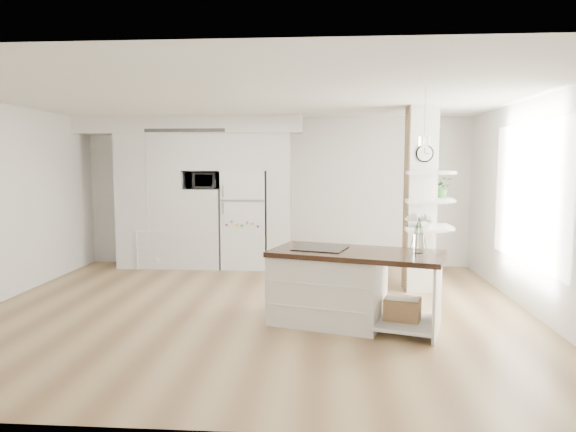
{
  "coord_description": "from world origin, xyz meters",
  "views": [
    {
      "loc": [
        0.9,
        -6.41,
        1.9
      ],
      "look_at": [
        0.37,
        0.9,
        1.13
      ],
      "focal_mm": 32.0,
      "sensor_mm": 36.0,
      "label": 1
    }
  ],
  "objects_px": {
    "refrigerator": "(245,219)",
    "kitchen_island": "(338,285)",
    "floor_plant_a": "(382,270)",
    "bookshelf": "(156,251)"
  },
  "relations": [
    {
      "from": "refrigerator",
      "to": "kitchen_island",
      "type": "relative_size",
      "value": 0.82
    },
    {
      "from": "refrigerator",
      "to": "floor_plant_a",
      "type": "distance_m",
      "value": 2.72
    },
    {
      "from": "bookshelf",
      "to": "floor_plant_a",
      "type": "distance_m",
      "value": 4.06
    },
    {
      "from": "kitchen_island",
      "to": "floor_plant_a",
      "type": "relative_size",
      "value": 4.19
    },
    {
      "from": "kitchen_island",
      "to": "refrigerator",
      "type": "bearing_deg",
      "value": 133.6
    },
    {
      "from": "kitchen_island",
      "to": "floor_plant_a",
      "type": "height_order",
      "value": "kitchen_island"
    },
    {
      "from": "kitchen_island",
      "to": "floor_plant_a",
      "type": "distance_m",
      "value": 1.99
    },
    {
      "from": "refrigerator",
      "to": "bookshelf",
      "type": "height_order",
      "value": "refrigerator"
    },
    {
      "from": "kitchen_island",
      "to": "bookshelf",
      "type": "bearing_deg",
      "value": 153.88
    },
    {
      "from": "refrigerator",
      "to": "bookshelf",
      "type": "xyz_separation_m",
      "value": [
        -1.59,
        -0.18,
        -0.57
      ]
    }
  ]
}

